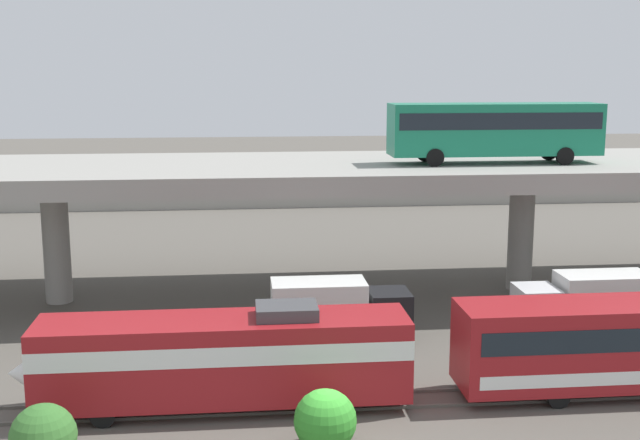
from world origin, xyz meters
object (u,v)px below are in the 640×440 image
at_px(parked_car_3, 115,178).
at_px(parked_car_5, 375,177).
at_px(transit_bus_on_overpass, 495,127).
at_px(train_locomotive, 205,356).
at_px(parked_car_4, 372,174).
at_px(service_truck_east, 586,301).
at_px(parked_car_7, 459,172).
at_px(parked_car_0, 168,178).
at_px(service_truck_west, 337,308).
at_px(parked_car_1, 68,178).

distance_m(parked_car_3, parked_car_5, 25.73).
relative_size(transit_bus_on_overpass, parked_car_5, 2.75).
xyz_separation_m(train_locomotive, parked_car_5, (15.02, 49.39, 0.21)).
height_order(train_locomotive, transit_bus_on_overpass, transit_bus_on_overpass).
relative_size(train_locomotive, transit_bus_on_overpass, 1.29).
xyz_separation_m(parked_car_4, parked_car_5, (-0.13, -2.66, -0.00)).
xyz_separation_m(service_truck_east, parked_car_7, (5.61, 44.95, 0.77)).
height_order(service_truck_east, parked_car_0, parked_car_0).
distance_m(train_locomotive, service_truck_east, 20.33).
xyz_separation_m(train_locomotive, parked_car_4, (15.15, 52.05, 0.21)).
bearing_deg(service_truck_west, parked_car_4, 78.48).
distance_m(train_locomotive, parked_car_3, 52.15).
bearing_deg(service_truck_east, parked_car_5, -84.78).
relative_size(transit_bus_on_overpass, service_truck_east, 1.76).
relative_size(transit_bus_on_overpass, parked_car_7, 2.62).
bearing_deg(parked_car_3, parked_car_5, -3.69).
bearing_deg(parked_car_0, service_truck_west, -75.02).
bearing_deg(parked_car_5, parked_car_0, -4.66).
xyz_separation_m(parked_car_3, parked_car_4, (25.81, 1.00, 0.00)).
bearing_deg(parked_car_3, service_truck_west, -68.90).
bearing_deg(parked_car_5, transit_bus_on_overpass, 91.55).
relative_size(parked_car_3, parked_car_7, 0.92).
bearing_deg(parked_car_7, parked_car_4, 3.33).
distance_m(parked_car_5, parked_car_7, 9.95).
relative_size(service_truck_west, parked_car_5, 1.56).
distance_m(train_locomotive, parked_car_0, 51.36).
bearing_deg(transit_bus_on_overpass, parked_car_4, -88.76).
height_order(train_locomotive, parked_car_5, train_locomotive).
distance_m(parked_car_1, parked_car_7, 39.79).
relative_size(parked_car_0, parked_car_7, 0.94).
distance_m(transit_bus_on_overpass, parked_car_0, 42.92).
xyz_separation_m(parked_car_3, parked_car_7, (35.10, 1.54, 0.00)).
distance_m(parked_car_0, parked_car_7, 30.00).
bearing_deg(parked_car_0, service_truck_east, -60.72).
relative_size(service_truck_west, parked_car_7, 1.48).
xyz_separation_m(transit_bus_on_overpass, service_truck_east, (2.87, -7.04, -8.28)).
xyz_separation_m(service_truck_east, parked_car_1, (-34.17, 44.09, 0.77)).
bearing_deg(parked_car_3, parked_car_7, 2.51).
height_order(service_truck_west, parked_car_1, parked_car_1).
bearing_deg(parked_car_7, parked_car_5, 18.74).
distance_m(train_locomotive, transit_bus_on_overpass, 23.01).
bearing_deg(parked_car_7, transit_bus_on_overpass, 77.39).
bearing_deg(parked_car_1, parked_car_3, 171.79).
distance_m(parked_car_3, parked_car_4, 25.83).
bearing_deg(service_truck_east, parked_car_0, -60.72).
relative_size(service_truck_west, parked_car_3, 1.62).
bearing_deg(parked_car_4, service_truck_east, -85.26).
bearing_deg(parked_car_5, parked_car_3, -3.69).
bearing_deg(parked_car_0, parked_car_5, -4.66).
relative_size(transit_bus_on_overpass, parked_car_4, 2.59).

